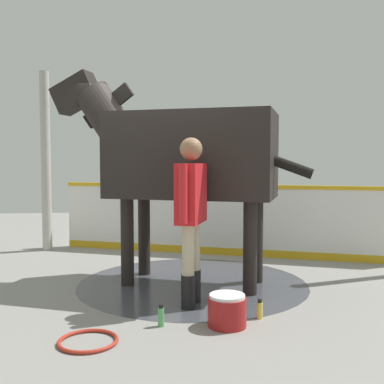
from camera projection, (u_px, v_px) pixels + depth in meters
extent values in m
cube|color=gray|center=(178.00, 280.00, 5.91)|extent=(16.00, 16.00, 0.02)
cylinder|color=#42444C|center=(193.00, 283.00, 5.73)|extent=(2.84, 2.84, 0.00)
cube|color=white|center=(223.00, 221.00, 7.44)|extent=(5.15, 2.12, 1.09)
cube|color=gold|center=(223.00, 186.00, 7.40)|extent=(5.16, 2.14, 0.06)
cube|color=gold|center=(222.00, 251.00, 7.47)|extent=(5.16, 2.13, 0.12)
cylinder|color=#B7B2A8|center=(46.00, 162.00, 7.78)|extent=(0.16, 0.16, 3.02)
cube|color=black|center=(193.00, 155.00, 5.62)|extent=(2.22, 1.69, 1.02)
cylinder|color=black|center=(127.00, 242.00, 5.62)|extent=(0.16, 0.16, 1.08)
cylinder|color=black|center=(144.00, 234.00, 6.16)|extent=(0.16, 0.16, 1.08)
cylinder|color=black|center=(250.00, 248.00, 5.22)|extent=(0.16, 0.16, 1.08)
cylinder|color=black|center=(257.00, 240.00, 5.76)|extent=(0.16, 0.16, 1.08)
cylinder|color=black|center=(108.00, 118.00, 5.88)|extent=(0.95, 0.74, 0.92)
cube|color=black|center=(108.00, 106.00, 5.87)|extent=(0.67, 0.32, 0.56)
cube|color=black|center=(76.00, 93.00, 5.98)|extent=(0.71, 0.50, 0.56)
cylinder|color=black|center=(283.00, 164.00, 5.34)|extent=(0.69, 0.37, 0.35)
cylinder|color=black|center=(194.00, 286.00, 4.96)|extent=(0.15, 0.15, 0.35)
cylinder|color=#C6B793|center=(194.00, 246.00, 4.93)|extent=(0.13, 0.13, 0.53)
cylinder|color=black|center=(188.00, 292.00, 4.74)|extent=(0.15, 0.15, 0.35)
cylinder|color=#C6B793|center=(188.00, 250.00, 4.71)|extent=(0.13, 0.13, 0.53)
cube|color=red|center=(191.00, 193.00, 4.78)|extent=(0.39, 0.56, 0.62)
cylinder|color=red|center=(198.00, 190.00, 5.08)|extent=(0.09, 0.09, 0.59)
cylinder|color=red|center=(183.00, 194.00, 4.49)|extent=(0.09, 0.09, 0.59)
sphere|color=#936B4C|center=(191.00, 149.00, 4.75)|extent=(0.24, 0.24, 0.24)
cylinder|color=maroon|center=(227.00, 312.00, 4.23)|extent=(0.36, 0.36, 0.27)
cylinder|color=white|center=(227.00, 296.00, 4.22)|extent=(0.33, 0.33, 0.03)
cylinder|color=#D8CC4C|center=(260.00, 311.00, 4.44)|extent=(0.06, 0.06, 0.16)
cylinder|color=black|center=(260.00, 301.00, 4.44)|extent=(0.04, 0.04, 0.03)
cylinder|color=#4CA559|center=(161.00, 317.00, 4.23)|extent=(0.06, 0.06, 0.17)
cylinder|color=black|center=(161.00, 306.00, 4.22)|extent=(0.04, 0.04, 0.04)
torus|color=#B72D1E|center=(88.00, 341.00, 3.85)|extent=(0.51, 0.51, 0.03)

